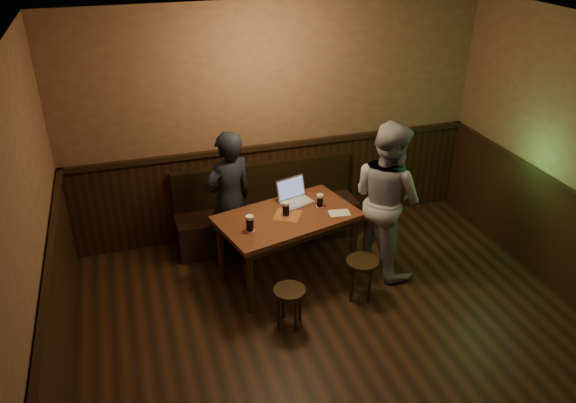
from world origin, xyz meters
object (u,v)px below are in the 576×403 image
at_px(person_grey, 387,198).
at_px(stool_left, 289,297).
at_px(pub_table, 287,224).
at_px(person_suit, 229,201).
at_px(stool_right, 362,268).
at_px(pint_mid, 286,209).
at_px(pint_left, 250,223).
at_px(laptop, 294,196).
at_px(pint_right, 320,201).
at_px(bench, 267,216).

bearing_deg(person_grey, stool_left, 98.25).
height_order(pub_table, person_suit, person_suit).
relative_size(stool_right, pint_mid, 2.90).
bearing_deg(stool_left, pint_left, 110.76).
bearing_deg(person_suit, pint_left, 76.38).
distance_m(pint_mid, laptop, 0.33).
distance_m(pint_mid, pint_right, 0.41).
distance_m(laptop, person_suit, 0.71).
bearing_deg(person_grey, pint_left, 73.50).
distance_m(stool_right, pint_right, 0.86).
bearing_deg(stool_left, pint_mid, 75.28).
xyz_separation_m(stool_right, person_suit, (-1.15, 1.03, 0.44)).
bearing_deg(person_grey, laptop, 47.37).
relative_size(pint_mid, person_suit, 0.10).
height_order(person_suit, person_grey, person_grey).
relative_size(pint_right, person_grey, 0.08).
relative_size(stool_left, laptop, 1.01).
bearing_deg(bench, pub_table, -90.00).
relative_size(pint_mid, laptop, 0.37).
bearing_deg(person_grey, person_suit, 51.95).
distance_m(stool_left, person_suit, 1.35).
height_order(pint_right, person_suit, person_suit).
height_order(pint_left, person_suit, person_suit).
distance_m(stool_left, person_grey, 1.55).
height_order(pub_table, laptop, laptop).
height_order(stool_right, pint_left, pint_left).
bearing_deg(pub_table, person_suit, 125.82).
distance_m(stool_right, laptop, 1.09).
height_order(laptop, person_grey, person_grey).
bearing_deg(pint_mid, stool_left, -104.72).
distance_m(laptop, person_grey, 1.00).
height_order(bench, pub_table, bench).
relative_size(pint_left, pint_right, 1.15).
relative_size(bench, pint_mid, 13.97).
height_order(stool_left, person_suit, person_suit).
bearing_deg(pint_left, person_grey, 2.03).
distance_m(pint_right, laptop, 0.30).
height_order(bench, pint_right, bench).
relative_size(laptop, person_grey, 0.24).
bearing_deg(stool_left, person_grey, 26.78).
bearing_deg(bench, person_grey, -42.11).
xyz_separation_m(pub_table, person_grey, (1.08, -0.13, 0.20)).
relative_size(pub_table, laptop, 3.83).
bearing_deg(pub_table, pint_right, -2.44).
xyz_separation_m(stool_left, person_grey, (1.30, 0.66, 0.53)).
height_order(pub_table, pint_right, pint_right).
bearing_deg(person_grey, stool_right, 116.43).
relative_size(bench, person_suit, 1.36).
height_order(bench, laptop, laptop).
relative_size(stool_left, person_grey, 0.24).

